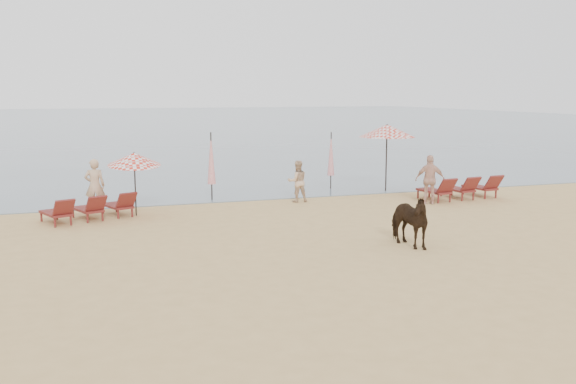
% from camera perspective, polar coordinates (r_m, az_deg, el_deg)
% --- Properties ---
extents(ground, '(120.00, 120.00, 0.00)m').
position_cam_1_polar(ground, '(14.90, 6.15, -7.03)').
color(ground, tan).
rests_on(ground, ground).
extents(sea, '(160.00, 140.00, 0.06)m').
position_cam_1_polar(sea, '(93.29, -14.85, 6.12)').
color(sea, '#51606B').
rests_on(sea, ground).
extents(lounger_cluster_left, '(3.05, 2.44, 0.59)m').
position_cam_1_polar(lounger_cluster_left, '(21.42, -17.20, -1.35)').
color(lounger_cluster_left, maroon).
rests_on(lounger_cluster_left, ground).
extents(lounger_cluster_right, '(3.04, 2.00, 0.63)m').
position_cam_1_polar(lounger_cluster_right, '(25.39, 15.14, 0.37)').
color(lounger_cluster_right, maroon).
rests_on(lounger_cluster_right, ground).
extents(umbrella_open_left_b, '(1.72, 1.75, 2.19)m').
position_cam_1_polar(umbrella_open_left_b, '(21.61, -13.51, 2.87)').
color(umbrella_open_left_b, black).
rests_on(umbrella_open_left_b, ground).
extents(umbrella_open_right, '(2.27, 2.27, 2.77)m').
position_cam_1_polar(umbrella_open_right, '(26.53, 8.79, 5.40)').
color(umbrella_open_right, black).
rests_on(umbrella_open_right, ground).
extents(umbrella_closed_left, '(0.31, 0.31, 2.58)m').
position_cam_1_polar(umbrella_closed_left, '(24.25, -6.84, 2.96)').
color(umbrella_closed_left, black).
rests_on(umbrella_closed_left, ground).
extents(umbrella_closed_right, '(0.29, 0.29, 2.41)m').
position_cam_1_polar(umbrella_closed_right, '(26.96, 3.84, 3.38)').
color(umbrella_closed_right, black).
rests_on(umbrella_closed_right, ground).
extents(cow, '(1.03, 1.79, 1.43)m').
position_cam_1_polar(cow, '(17.25, 10.54, -2.48)').
color(cow, black).
rests_on(cow, ground).
extents(beachgoer_left, '(0.72, 0.51, 1.83)m').
position_cam_1_polar(beachgoer_left, '(22.75, -16.80, 0.55)').
color(beachgoer_left, tan).
rests_on(beachgoer_left, ground).
extents(beachgoer_right_a, '(0.78, 0.62, 1.55)m').
position_cam_1_polar(beachgoer_right_a, '(23.84, 0.85, 0.96)').
color(beachgoer_right_a, tan).
rests_on(beachgoer_right_a, ground).
extents(beachgoer_right_b, '(1.14, 0.84, 1.80)m').
position_cam_1_polar(beachgoer_right_b, '(23.96, 12.51, 1.08)').
color(beachgoer_right_b, tan).
rests_on(beachgoer_right_b, ground).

